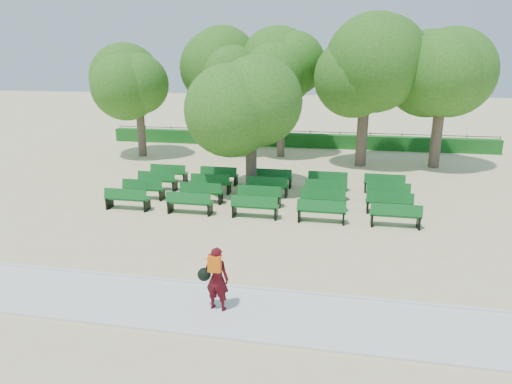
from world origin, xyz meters
TOP-DOWN VIEW (x-y plane):
  - ground at (0.00, 0.00)m, footprint 120.00×120.00m
  - paving at (0.00, -7.40)m, footprint 30.00×2.20m
  - curb at (0.00, -6.25)m, footprint 30.00×0.12m
  - hedge at (0.00, 14.00)m, footprint 26.00×0.70m
  - fence at (0.00, 14.40)m, footprint 26.00×0.10m
  - tree_line at (0.00, 10.00)m, footprint 21.80×6.80m
  - bench_array at (0.09, 1.51)m, footprint 1.78×0.58m
  - tree_among at (-0.69, 2.62)m, footprint 4.48×4.48m
  - person at (0.54, -7.40)m, footprint 0.76×0.48m

SIDE VIEW (x-z plane):
  - ground at x=0.00m, z-range 0.00..0.00m
  - fence at x=0.00m, z-range -0.51..0.51m
  - tree_line at x=0.00m, z-range -3.52..3.52m
  - paving at x=0.00m, z-range 0.00..0.06m
  - curb at x=0.00m, z-range 0.00..0.10m
  - bench_array at x=0.09m, z-range -0.47..0.65m
  - hedge at x=0.00m, z-range 0.00..0.90m
  - person at x=0.54m, z-range 0.09..1.66m
  - tree_among at x=-0.69m, z-range 0.95..6.92m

